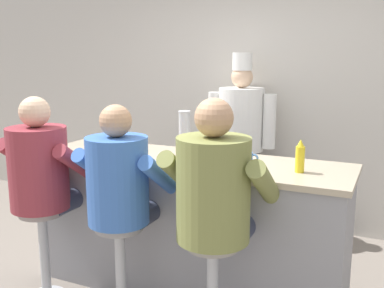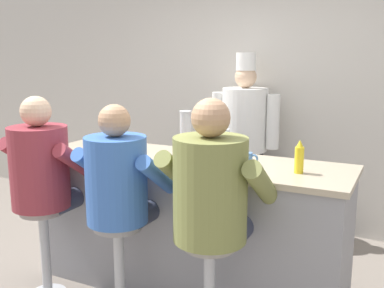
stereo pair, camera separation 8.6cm
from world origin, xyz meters
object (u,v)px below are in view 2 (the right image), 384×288
at_px(mustard_bottle_yellow, 299,158).
at_px(coffee_mug_white, 105,143).
at_px(cup_stack_steel, 186,131).
at_px(diner_seated_olive, 213,194).
at_px(coffee_mug_blue, 247,158).
at_px(cereal_bowl, 107,149).
at_px(cook_in_whites_near, 244,135).
at_px(hot_sauce_bottle_orange, 229,162).
at_px(ketchup_bottle_red, 189,152).
at_px(breakfast_plate, 170,161).
at_px(napkin_dispenser_chrome, 127,152).
at_px(diner_seated_maroon, 44,172).
at_px(diner_seated_blue, 120,185).
at_px(water_pitcher_clear, 222,143).

bearing_deg(mustard_bottle_yellow, coffee_mug_white, 176.90).
xyz_separation_m(cup_stack_steel, diner_seated_olive, (0.58, -0.79, -0.22)).
xyz_separation_m(coffee_mug_blue, cup_stack_steel, (-0.59, 0.21, 0.12)).
xyz_separation_m(cereal_bowl, cook_in_whites_near, (0.64, 1.40, -0.06)).
bearing_deg(cook_in_whites_near, diner_seated_olive, -75.62).
relative_size(hot_sauce_bottle_orange, cook_in_whites_near, 0.07).
relative_size(ketchup_bottle_red, coffee_mug_blue, 1.93).
xyz_separation_m(ketchup_bottle_red, hot_sauce_bottle_orange, (0.26, 0.06, -0.05)).
bearing_deg(mustard_bottle_yellow, breakfast_plate, -170.90).
relative_size(cup_stack_steel, napkin_dispenser_chrome, 2.43).
bearing_deg(cup_stack_steel, breakfast_plate, -77.34).
distance_m(diner_seated_maroon, diner_seated_blue, 0.67).
bearing_deg(cook_in_whites_near, diner_seated_blue, -95.61).
relative_size(coffee_mug_blue, diner_seated_blue, 0.09).
bearing_deg(hot_sauce_bottle_orange, mustard_bottle_yellow, 21.14).
bearing_deg(cup_stack_steel, napkin_dispenser_chrome, -113.06).
relative_size(mustard_bottle_yellow, coffee_mug_white, 1.81).
distance_m(ketchup_bottle_red, diner_seated_blue, 0.51).
bearing_deg(cup_stack_steel, diner_seated_blue, -95.87).
xyz_separation_m(hot_sauce_bottle_orange, diner_seated_olive, (0.03, -0.34, -0.12)).
xyz_separation_m(water_pitcher_clear, diner_seated_olive, (0.24, -0.72, -0.16)).
xyz_separation_m(ketchup_bottle_red, diner_seated_olive, (0.30, -0.28, -0.17)).
xyz_separation_m(napkin_dispenser_chrome, cook_in_whites_near, (0.32, 1.59, -0.10)).
distance_m(breakfast_plate, cup_stack_steel, 0.46).
bearing_deg(water_pitcher_clear, cup_stack_steel, 168.59).
xyz_separation_m(breakfast_plate, cereal_bowl, (-0.63, 0.11, 0.01)).
distance_m(ketchup_bottle_red, napkin_dispenser_chrome, 0.50).
distance_m(hot_sauce_bottle_orange, cereal_bowl, 1.10).
bearing_deg(cook_in_whites_near, mustard_bottle_yellow, -57.76).
xyz_separation_m(coffee_mug_blue, napkin_dispenser_chrome, (-0.81, -0.29, 0.02)).
xyz_separation_m(mustard_bottle_yellow, diner_seated_maroon, (-1.72, -0.50, -0.18)).
xyz_separation_m(ketchup_bottle_red, diner_seated_blue, (-0.37, -0.29, -0.20)).
xyz_separation_m(hot_sauce_bottle_orange, coffee_mug_white, (-1.20, 0.25, -0.02)).
relative_size(hot_sauce_bottle_orange, diner_seated_blue, 0.09).
bearing_deg(diner_seated_maroon, cup_stack_steel, 46.54).
height_order(diner_seated_maroon, diner_seated_olive, diner_seated_olive).
height_order(hot_sauce_bottle_orange, cup_stack_steel, cup_stack_steel).
height_order(diner_seated_blue, diner_seated_olive, diner_seated_olive).
xyz_separation_m(breakfast_plate, coffee_mug_blue, (0.50, 0.21, 0.03)).
bearing_deg(breakfast_plate, diner_seated_olive, -36.38).
bearing_deg(napkin_dispenser_chrome, coffee_mug_blue, 19.94).
bearing_deg(ketchup_bottle_red, diner_seated_olive, -43.57).
bearing_deg(hot_sauce_bottle_orange, diner_seated_blue, -151.65).
bearing_deg(napkin_dispenser_chrome, cup_stack_steel, 66.94).
height_order(mustard_bottle_yellow, napkin_dispenser_chrome, mustard_bottle_yellow).
height_order(water_pitcher_clear, diner_seated_maroon, diner_seated_maroon).
bearing_deg(cook_in_whites_near, napkin_dispenser_chrome, -101.28).
distance_m(water_pitcher_clear, coffee_mug_white, 1.00).
distance_m(coffee_mug_blue, diner_seated_blue, 0.90).
relative_size(water_pitcher_clear, diner_seated_blue, 0.14).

